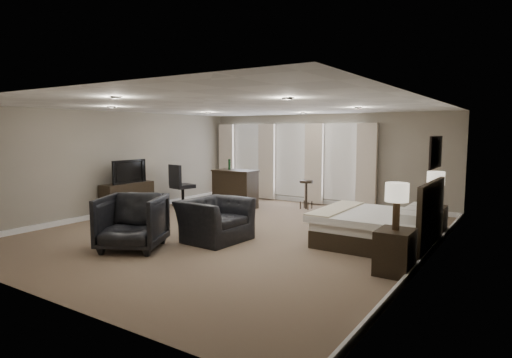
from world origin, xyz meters
The scene contains 16 objects.
room centered at (0.00, 0.00, 1.30)m, with size 7.60×8.60×2.64m.
window_bay centered at (-1.00, 4.11, 1.20)m, with size 5.25×0.20×2.30m.
bed centered at (2.58, 0.60, 0.63)m, with size 1.97×1.88×1.25m, color silver.
nightstand_near centered at (3.47, -0.85, 0.33)m, with size 0.50×0.61×0.66m, color black.
nightstand_far centered at (3.47, 2.05, 0.30)m, with size 0.44×0.54×0.59m, color black.
lamp_near centered at (3.47, -0.85, 1.01)m, with size 0.34×0.34×0.70m, color beige.
lamp_far centered at (3.47, 2.05, 0.94)m, with size 0.34×0.34×0.71m, color beige.
wall_art centered at (3.70, 0.60, 1.75)m, with size 0.04×0.96×0.56m, color slate.
dresser centered at (-3.45, 0.04, 0.41)m, with size 0.45×1.40×0.81m, color black.
tv centered at (-3.45, 0.04, 0.88)m, with size 1.02×0.59×0.13m, color black.
armchair_near centered at (0.01, -0.77, 0.54)m, with size 1.24×0.80×1.08m, color black.
armchair_far centered at (-0.82, -2.08, 0.54)m, with size 1.05×0.98×1.08m, color black.
bar_counter centered at (-1.75, 2.34, 0.53)m, with size 1.22×0.63×1.06m, color black.
bar_stool_left centered at (-2.18, 3.33, 0.38)m, with size 0.36×0.36×0.76m, color black.
bar_stool_right centered at (-0.03, 3.26, 0.39)m, with size 0.37×0.37×0.78m, color black.
desk_chair centered at (-3.17, 1.77, 0.60)m, with size 0.61×0.61×1.19m, color black.
Camera 1 is at (5.12, -7.13, 2.10)m, focal length 30.00 mm.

